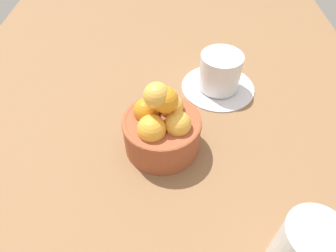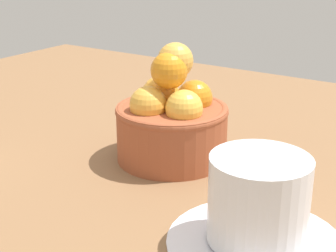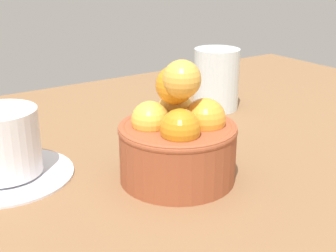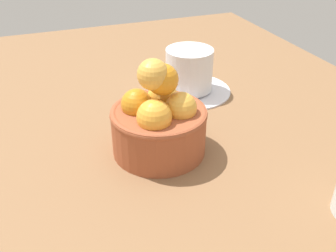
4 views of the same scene
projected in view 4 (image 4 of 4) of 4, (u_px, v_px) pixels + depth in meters
ground_plane at (159, 163)px, 56.65cm from camera, size 124.34×91.21×4.60cm
terracotta_bowl at (159, 121)px, 52.84cm from camera, size 13.29×13.29×13.94cm
coffee_cup at (189, 74)px, 70.05cm from camera, size 15.48×15.48×8.12cm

